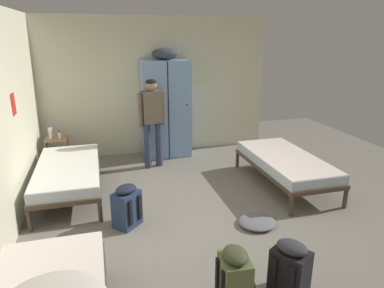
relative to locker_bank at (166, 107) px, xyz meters
name	(u,v)px	position (x,y,z in m)	size (l,w,h in m)	color
ground_plane	(198,220)	(-0.12, -2.61, -0.97)	(9.25, 9.25, 0.00)	slate
room_backdrop	(90,106)	(-1.36, -1.33, 0.35)	(4.50, 5.84, 2.64)	beige
locker_bank	(166,107)	(0.00, 0.00, 0.00)	(0.90, 0.55, 2.07)	#7A9ECC
shelf_unit	(57,151)	(-2.01, -0.24, -0.62)	(0.38, 0.30, 0.57)	#99704C
bed_left_rear	(68,171)	(-1.76, -1.40, -0.59)	(0.90, 1.90, 0.49)	#473828
bed_right	(285,162)	(1.52, -1.92, -0.59)	(0.90, 1.90, 0.49)	#473828
person_traveler	(152,115)	(-0.35, -0.56, -0.02)	(0.49, 0.27, 1.58)	#2D334C
water_bottle	(50,133)	(-2.09, -0.22, -0.29)	(0.07, 0.07, 0.23)	white
lotion_bottle	(60,135)	(-1.94, -0.28, -0.34)	(0.05, 0.05, 0.14)	beige
backpack_olive	(236,278)	(-0.21, -4.09, -0.71)	(0.35, 0.34, 0.55)	#566038
backpack_navy	(126,207)	(-1.02, -2.49, -0.71)	(0.42, 0.42, 0.55)	navy
backpack_black	(290,269)	(0.32, -4.12, -0.71)	(0.41, 0.40, 0.55)	black
clothes_pile_grey	(257,222)	(0.57, -2.92, -0.93)	(0.47, 0.46, 0.08)	slate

